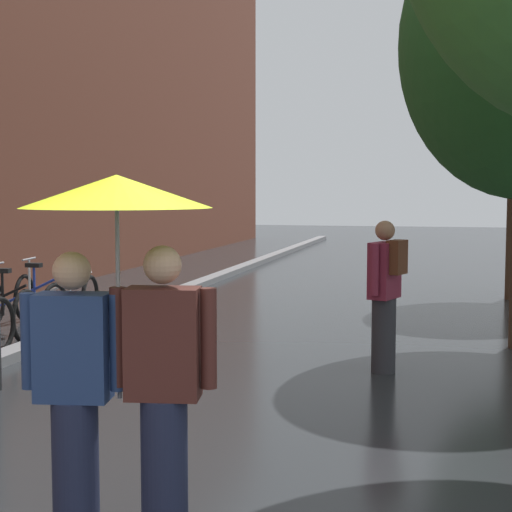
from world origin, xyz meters
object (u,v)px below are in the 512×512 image
(parked_bicycle_5, at_px, (57,296))
(pedestrian_walking_midground, at_px, (385,292))
(parked_bicycle_4, at_px, (22,305))
(couple_under_umbrella, at_px, (118,306))

(parked_bicycle_5, bearing_deg, pedestrian_walking_midground, -23.34)
(parked_bicycle_5, bearing_deg, parked_bicycle_4, -93.47)
(pedestrian_walking_midground, bearing_deg, parked_bicycle_5, 156.66)
(couple_under_umbrella, bearing_deg, parked_bicycle_4, 124.91)
(parked_bicycle_4, height_order, pedestrian_walking_midground, pedestrian_walking_midground)
(parked_bicycle_5, relative_size, pedestrian_walking_midground, 0.71)
(parked_bicycle_4, relative_size, pedestrian_walking_midground, 0.68)
(pedestrian_walking_midground, bearing_deg, parked_bicycle_4, 166.05)
(parked_bicycle_5, relative_size, couple_under_umbrella, 0.57)
(parked_bicycle_4, bearing_deg, couple_under_umbrella, -55.09)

